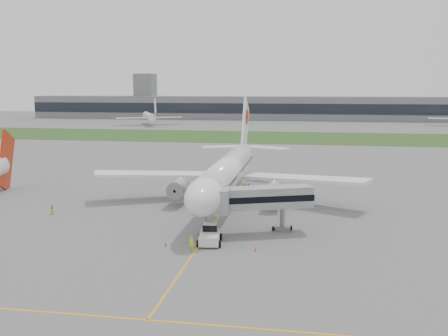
% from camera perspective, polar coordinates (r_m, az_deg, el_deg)
% --- Properties ---
extents(ground, '(600.00, 600.00, 0.00)m').
position_cam_1_polar(ground, '(82.23, -0.00, -4.73)').
color(ground, slate).
rests_on(ground, ground).
extents(apron_markings, '(70.00, 70.00, 0.04)m').
position_cam_1_polar(apron_markings, '(77.46, -0.62, -5.62)').
color(apron_markings, '#FDAC16').
rests_on(apron_markings, ground).
extents(grass_strip, '(600.00, 50.00, 0.02)m').
position_cam_1_polar(grass_strip, '(200.12, 5.69, 3.53)').
color(grass_strip, '#284F1D').
rests_on(grass_strip, ground).
extents(terminal_building, '(320.00, 22.30, 14.00)m').
position_cam_1_polar(terminal_building, '(309.11, 7.10, 6.82)').
color(terminal_building, gray).
rests_on(terminal_building, ground).
extents(control_tower, '(12.00, 12.00, 56.00)m').
position_cam_1_polar(control_tower, '(327.98, -8.90, 5.70)').
color(control_tower, gray).
rests_on(control_tower, ground).
extents(airliner, '(48.13, 53.95, 17.88)m').
position_cam_1_polar(airliner, '(85.79, 0.53, -0.28)').
color(airliner, white).
rests_on(airliner, ground).
extents(pushback_tug, '(3.52, 4.78, 2.30)m').
position_cam_1_polar(pushback_tug, '(64.82, -1.65, -7.64)').
color(pushback_tug, silver).
rests_on(pushback_tug, ground).
extents(jet_bridge, '(13.76, 8.36, 6.59)m').
position_cam_1_polar(jet_bridge, '(68.07, 3.87, -3.51)').
color(jet_bridge, '#ACACAF').
rests_on(jet_bridge, ground).
extents(safety_cone_left, '(0.38, 0.38, 0.52)m').
position_cam_1_polar(safety_cone_left, '(64.13, -6.70, -8.64)').
color(safety_cone_left, '#F2540C').
rests_on(safety_cone_left, ground).
extents(safety_cone_right, '(0.39, 0.39, 0.54)m').
position_cam_1_polar(safety_cone_right, '(61.89, 3.60, -9.25)').
color(safety_cone_right, '#F2540C').
rests_on(safety_cone_right, ground).
extents(ground_crew_near, '(0.69, 0.45, 1.88)m').
position_cam_1_polar(ground_crew_near, '(61.77, -3.74, -8.63)').
color(ground_crew_near, '#C4E826').
rests_on(ground_crew_near, ground).
extents(ground_crew_far, '(0.97, 0.94, 1.57)m').
position_cam_1_polar(ground_crew_far, '(83.18, -19.04, -4.53)').
color(ground_crew_far, '#B2D223').
rests_on(ground_crew_far, ground).
extents(distant_aircraft_left, '(43.71, 41.72, 13.10)m').
position_cam_1_polar(distant_aircraft_left, '(265.87, -8.54, 4.89)').
color(distant_aircraft_left, white).
rests_on(distant_aircraft_left, ground).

